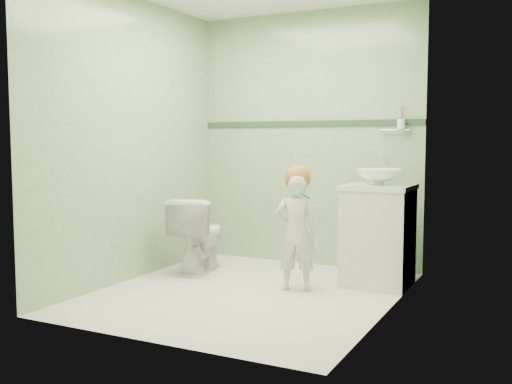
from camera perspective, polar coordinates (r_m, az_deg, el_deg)
The scene contains 12 objects.
ground at distance 4.62m, azimuth -0.85°, elevation -9.83°, with size 2.50×2.50×0.00m, color silver.
room_shell at distance 4.47m, azimuth -0.87°, elevation 5.23°, with size 2.50×2.54×2.40m.
trim_stripe at distance 5.60m, azimuth 5.03°, elevation 6.69°, with size 2.20×0.02×0.05m, color #2A4430.
vanity at distance 4.88m, azimuth 11.82°, elevation -4.33°, with size 0.52×0.50×0.80m, color beige.
counter at distance 4.83m, azimuth 11.91°, elevation 0.47°, with size 0.54×0.52×0.04m, color white.
basin at distance 4.83m, azimuth 11.93°, elevation 1.47°, with size 0.37×0.37×0.13m, color white.
faucet at distance 5.00m, azimuth 12.49°, elevation 2.49°, with size 0.03×0.13×0.18m.
cup_holder at distance 5.28m, azimuth 13.92°, elevation 6.44°, with size 0.26×0.07×0.21m.
toilet at distance 5.31m, azimuth -5.62°, elevation -4.14°, with size 0.38×0.67×0.68m, color white.
toddler at distance 4.62m, azimuth 3.94°, elevation -3.97°, with size 0.34×0.22×0.93m, color beige.
hair_cap at distance 4.60m, azimuth 4.09°, elevation 1.35°, with size 0.21×0.21×0.21m, color #9D602F.
teal_toothbrush at distance 4.45m, azimuth 4.75°, elevation -0.33°, with size 0.10×0.14×0.08m.
Camera 1 is at (2.06, -3.96, 1.18)m, focal length 40.95 mm.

